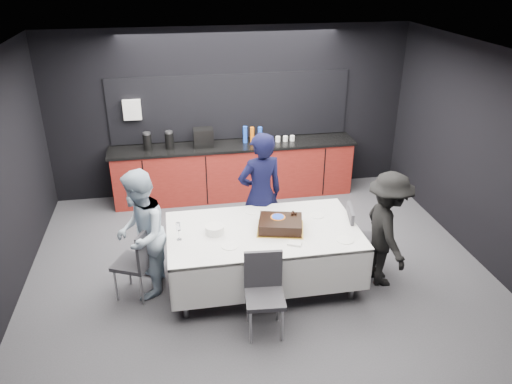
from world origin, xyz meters
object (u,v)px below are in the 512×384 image
(party_table, at_px, (263,239))
(chair_right, at_px, (357,235))
(chair_near, at_px, (264,287))
(person_left, at_px, (141,235))
(plate_stack, at_px, (215,229))
(person_right, at_px, (387,230))
(champagne_flute, at_px, (178,228))
(chair_left, at_px, (139,258))
(person_center, at_px, (260,195))
(cake_assembly, at_px, (281,224))

(party_table, xyz_separation_m, chair_right, (1.25, 0.07, -0.11))
(chair_near, xyz_separation_m, person_left, (-1.31, 0.90, 0.27))
(plate_stack, bearing_deg, party_table, -1.81)
(person_right, bearing_deg, champagne_flute, 89.42)
(plate_stack, height_order, chair_left, chair_left)
(chair_left, height_order, chair_right, same)
(party_table, height_order, person_center, person_center)
(cake_assembly, distance_m, champagne_flute, 1.23)
(chair_left, bearing_deg, person_center, 24.56)
(party_table, relative_size, chair_right, 2.51)
(champagne_flute, xyz_separation_m, chair_near, (0.87, -0.76, -0.40))
(chair_right, height_order, person_right, person_right)
(person_left, height_order, person_right, person_left)
(plate_stack, distance_m, person_right, 2.11)
(chair_left, bearing_deg, party_table, -0.52)
(champagne_flute, height_order, chair_near, champagne_flute)
(champagne_flute, relative_size, person_left, 0.14)
(chair_right, bearing_deg, person_left, 179.67)
(chair_left, relative_size, chair_near, 1.00)
(party_table, xyz_separation_m, chair_near, (-0.15, -0.82, -0.11))
(plate_stack, xyz_separation_m, person_center, (0.70, 0.73, 0.05))
(champagne_flute, distance_m, person_right, 2.53)
(champagne_flute, bearing_deg, person_left, 162.39)
(party_table, height_order, person_right, person_right)
(party_table, height_order, plate_stack, plate_stack)
(chair_near, distance_m, person_left, 1.62)
(champagne_flute, bearing_deg, chair_left, 172.04)
(person_right, bearing_deg, person_center, 58.38)
(plate_stack, bearing_deg, chair_right, 1.61)
(party_table, xyz_separation_m, person_left, (-1.46, 0.09, 0.17))
(champagne_flute, relative_size, chair_left, 0.24)
(champagne_flute, bearing_deg, person_right, -3.66)
(person_left, bearing_deg, party_table, 92.55)
(champagne_flute, xyz_separation_m, chair_right, (2.26, 0.13, -0.40))
(cake_assembly, height_order, person_right, person_right)
(cake_assembly, relative_size, champagne_flute, 2.89)
(cake_assembly, bearing_deg, party_table, 172.10)
(person_left, bearing_deg, chair_left, -26.93)
(chair_left, height_order, person_center, person_center)
(champagne_flute, bearing_deg, person_center, 35.71)
(cake_assembly, bearing_deg, person_right, -8.23)
(chair_right, height_order, person_center, person_center)
(chair_right, bearing_deg, party_table, -176.77)
(plate_stack, relative_size, chair_right, 0.25)
(champagne_flute, bearing_deg, chair_near, -41.28)
(plate_stack, xyz_separation_m, person_left, (-0.87, 0.07, -0.02))
(party_table, bearing_deg, chair_right, 3.23)
(plate_stack, distance_m, chair_near, 0.99)
(party_table, height_order, champagne_flute, champagne_flute)
(party_table, bearing_deg, champagne_flute, -176.88)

